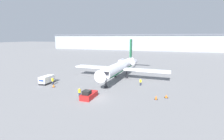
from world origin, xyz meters
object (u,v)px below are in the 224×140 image
worker_by_wing (141,82)px  traffic_cone_left (54,86)px  luggage_cart (47,80)px  worker_near_tug (80,92)px  worker_on_apron (53,81)px  pushback_tug (89,95)px  airplane_main (120,66)px  traffic_cone_right (156,97)px  traffic_cone_mid (166,96)px

worker_by_wing → traffic_cone_left: 19.55m
luggage_cart → worker_by_wing: bearing=14.2°
worker_near_tug → worker_on_apron: worker_on_apron is taller
pushback_tug → worker_by_wing: bearing=56.2°
worker_by_wing → worker_on_apron: (-19.49, -5.80, 0.08)m
airplane_main → pushback_tug: 17.30m
pushback_tug → luggage_cart: bearing=157.1°
worker_by_wing → traffic_cone_right: size_ratio=2.14×
airplane_main → pushback_tug: (-1.06, -17.06, -2.67)m
pushback_tug → worker_near_tug: worker_near_tug is taller
airplane_main → worker_on_apron: (-13.00, -11.58, -2.34)m
traffic_cone_left → traffic_cone_right: (22.24, -0.68, 0.06)m
traffic_cone_left → traffic_cone_right: traffic_cone_right is taller
pushback_tug → traffic_cone_mid: 14.21m
traffic_cone_left → pushback_tug: bearing=-20.2°
traffic_cone_left → traffic_cone_mid: bearing=2.0°
traffic_cone_mid → airplane_main: bearing=135.0°
worker_by_wing → worker_on_apron: worker_on_apron is taller
luggage_cart → traffic_cone_mid: luggage_cart is taller
airplane_main → worker_on_apron: bearing=-138.3°
worker_near_tug → worker_on_apron: size_ratio=0.99×
traffic_cone_mid → traffic_cone_left: bearing=-178.0°
pushback_tug → traffic_cone_left: (-10.54, 3.88, -0.30)m
traffic_cone_mid → worker_near_tug: bearing=-162.9°
airplane_main → traffic_cone_right: 17.71m
airplane_main → worker_near_tug: 17.45m
luggage_cart → pushback_tug: bearing=-22.9°
traffic_cone_mid → worker_on_apron: bearing=178.3°
worker_on_apron → traffic_cone_mid: size_ratio=2.63×
worker_on_apron → traffic_cone_right: worker_on_apron is taller
worker_by_wing → traffic_cone_right: worker_by_wing is taller
traffic_cone_right → worker_near_tug: bearing=-166.8°
airplane_main → worker_near_tug: bearing=-99.8°
airplane_main → worker_by_wing: (6.49, -5.78, -2.42)m
luggage_cart → traffic_cone_left: (3.33, -1.97, -0.64)m
worker_on_apron → traffic_cone_left: bearing=-48.8°
worker_near_tug → traffic_cone_right: bearing=13.2°
pushback_tug → airplane_main: bearing=86.4°
airplane_main → pushback_tug: bearing=-93.6°
airplane_main → luggage_cart: airplane_main is taller
luggage_cart → worker_near_tug: 13.33m
luggage_cart → traffic_cone_right: 25.72m
traffic_cone_left → worker_by_wing: bearing=22.2°
worker_near_tug → traffic_cone_left: 9.49m
worker_by_wing → pushback_tug: bearing=-123.8°
traffic_cone_left → traffic_cone_mid: 23.96m
airplane_main → worker_near_tug: airplane_main is taller
airplane_main → traffic_cone_left: airplane_main is taller
airplane_main → worker_by_wing: bearing=-41.7°
worker_on_apron → traffic_cone_right: size_ratio=2.31×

